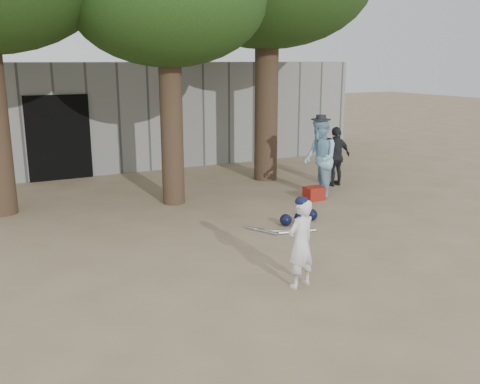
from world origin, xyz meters
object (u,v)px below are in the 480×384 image
boy_player (301,243)px  red_bag (314,193)px  spectator_blue (320,159)px  spectator_dark (336,156)px

boy_player → red_bag: size_ratio=2.97×
spectator_blue → boy_player: bearing=-19.8°
spectator_blue → red_bag: 0.79m
spectator_dark → red_bag: bearing=29.4°
red_bag → spectator_dark: bearing=36.3°
boy_player → red_bag: 4.81m
boy_player → spectator_dark: (4.18, 4.77, 0.11)m
boy_player → spectator_dark: size_ratio=0.85×
boy_player → spectator_blue: spectator_blue is taller
spectator_dark → red_bag: size_ratio=3.51×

